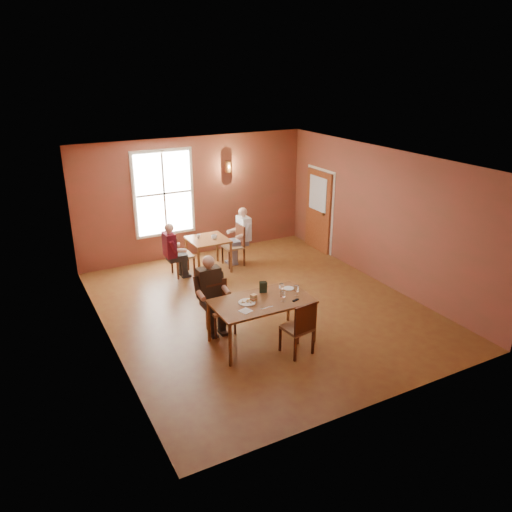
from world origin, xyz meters
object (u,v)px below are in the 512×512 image
diner_maroon (181,249)px  chair_diner_main (221,308)px  diner_main (221,299)px  second_table (208,254)px  main_table (262,321)px  chair_empty (297,327)px  chair_diner_white (233,246)px  diner_white (234,239)px  chair_diner_maroon (182,255)px

diner_maroon → chair_diner_main: bearing=-5.6°
diner_main → second_table: bearing=-108.4°
main_table → chair_diner_main: chair_diner_main is taller
chair_empty → chair_diner_white: chair_diner_white is taller
main_table → second_table: bearing=82.5°
chair_diner_white → diner_maroon: 1.34m
chair_empty → diner_main: bearing=116.7°
diner_main → second_table: diner_main is taller
diner_white → main_table: bearing=162.0°
chair_diner_maroon → diner_white: bearing=90.0°
chair_diner_maroon → chair_empty: bearing=7.5°
diner_white → diner_maroon: bearing=90.0°
chair_diner_main → diner_main: bearing=90.0°
chair_diner_main → diner_main: 0.21m
diner_main → diner_maroon: (0.28, 2.88, -0.05)m
main_table → diner_maroon: (-0.22, 3.50, 0.24)m
main_table → chair_diner_main: (-0.50, 0.65, 0.08)m
diner_main → chair_diner_maroon: (0.31, 2.88, -0.19)m
chair_diner_white → chair_diner_main: bearing=150.6°
main_table → diner_main: (-0.50, 0.62, 0.29)m
chair_diner_main → chair_diner_maroon: (0.31, 2.85, 0.02)m
diner_white → chair_empty: bearing=169.1°
diner_main → chair_diner_maroon: diner_main is taller
diner_main → chair_diner_white: (1.61, 2.88, -0.19)m
chair_diner_maroon → diner_maroon: 0.14m
chair_diner_main → second_table: chair_diner_main is taller
chair_diner_main → diner_white: size_ratio=0.72×
chair_diner_white → chair_diner_maroon: bearing=90.0°
chair_empty → diner_maroon: bearing=89.7°
main_table → chair_diner_maroon: 3.51m
chair_diner_main → chair_diner_maroon: chair_diner_maroon is taller
diner_main → chair_empty: size_ratio=1.40×
main_table → second_table: size_ratio=1.94×
chair_diner_white → diner_white: (0.03, 0.00, 0.17)m
chair_diner_maroon → diner_main: bearing=-6.1°
diner_white → diner_main: bearing=150.4°
chair_empty → chair_diner_maroon: size_ratio=0.99×
main_table → second_table: main_table is taller
second_table → diner_white: (0.68, 0.00, 0.28)m
chair_diner_main → chair_diner_white: 3.28m
chair_diner_maroon → diner_maroon: (-0.03, 0.00, 0.14)m
main_table → chair_diner_maroon: (-0.19, 3.50, 0.10)m
diner_maroon → chair_diner_white: bearing=90.0°
second_table → chair_diner_maroon: (-0.65, 0.00, 0.11)m
chair_diner_white → diner_white: size_ratio=0.74×
chair_diner_white → diner_maroon: (-1.33, 0.00, 0.14)m
chair_diner_main → diner_white: (1.64, 2.85, 0.19)m
main_table → diner_maroon: size_ratio=1.35×
second_table → chair_diner_white: 0.66m
chair_diner_white → chair_diner_maroon: chair_diner_maroon is taller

